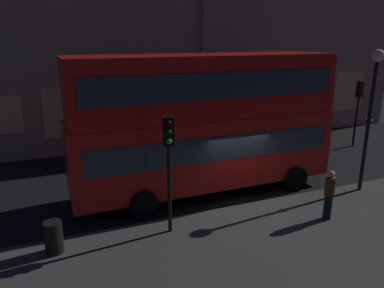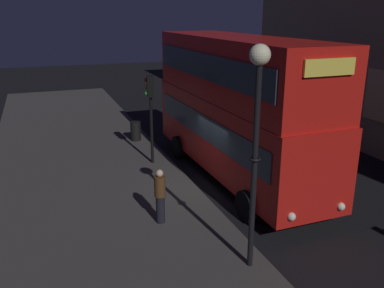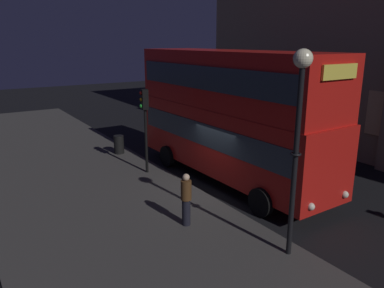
# 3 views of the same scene
# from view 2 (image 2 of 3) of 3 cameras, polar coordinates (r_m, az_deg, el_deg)

# --- Properties ---
(ground_plane) EXTENTS (80.00, 80.00, 0.00)m
(ground_plane) POSITION_cam_2_polar(r_m,az_deg,el_deg) (15.32, 3.03, -6.11)
(ground_plane) COLOR black
(sidewalk_slab) EXTENTS (44.00, 7.32, 0.12)m
(sidewalk_slab) POSITION_cam_2_polar(r_m,az_deg,el_deg) (14.27, -13.12, -8.19)
(sidewalk_slab) COLOR #423F3D
(sidewalk_slab) RESTS_ON ground
(double_decker_bus) EXTENTS (10.34, 3.04, 5.37)m
(double_decker_bus) POSITION_cam_2_polar(r_m,az_deg,el_deg) (15.62, 6.08, 5.82)
(double_decker_bus) COLOR red
(double_decker_bus) RESTS_ON ground
(traffic_light_near_kerb) EXTENTS (0.37, 0.39, 3.66)m
(traffic_light_near_kerb) POSITION_cam_2_polar(r_m,az_deg,el_deg) (16.83, -5.79, 5.91)
(traffic_light_near_kerb) COLOR black
(traffic_light_near_kerb) RESTS_ON sidewalk_slab
(street_lamp) EXTENTS (0.47, 0.47, 5.44)m
(street_lamp) POSITION_cam_2_polar(r_m,az_deg,el_deg) (9.35, 8.97, 3.92)
(street_lamp) COLOR black
(street_lamp) RESTS_ON sidewalk_slab
(pedestrian) EXTENTS (0.33, 0.33, 1.70)m
(pedestrian) POSITION_cam_2_polar(r_m,az_deg,el_deg) (12.37, -4.44, -7.11)
(pedestrian) COLOR black
(pedestrian) RESTS_ON sidewalk_slab
(litter_bin) EXTENTS (0.51, 0.51, 0.94)m
(litter_bin) POSITION_cam_2_polar(r_m,az_deg,el_deg) (20.58, -7.80, 1.79)
(litter_bin) COLOR black
(litter_bin) RESTS_ON sidewalk_slab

